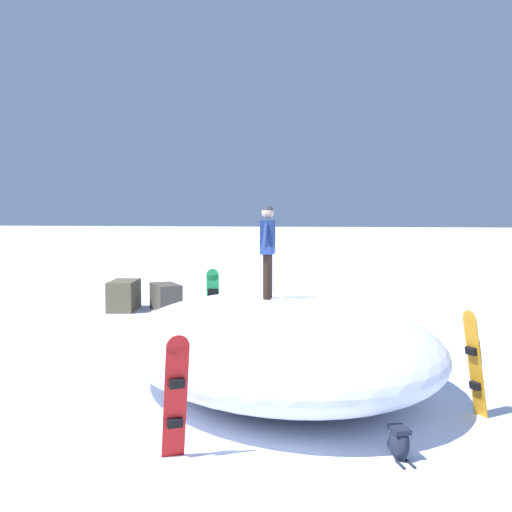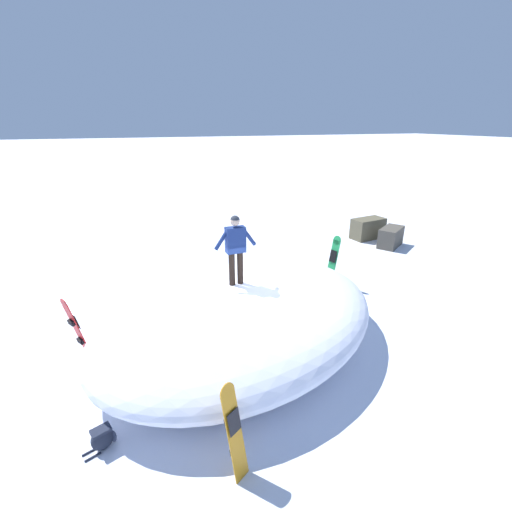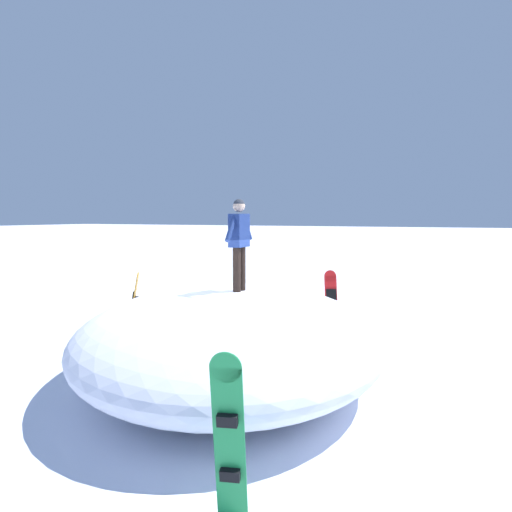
{
  "view_description": "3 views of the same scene",
  "coord_description": "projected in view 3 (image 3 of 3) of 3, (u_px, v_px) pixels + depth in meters",
  "views": [
    {
      "loc": [
        1.13,
        -11.67,
        3.11
      ],
      "look_at": [
        -0.76,
        -0.2,
        2.31
      ],
      "focal_mm": 45.94,
      "sensor_mm": 36.0,
      "label": 1
    },
    {
      "loc": [
        6.65,
        -2.69,
        5.13
      ],
      "look_at": [
        -0.07,
        -0.1,
        2.39
      ],
      "focal_mm": 25.03,
      "sensor_mm": 36.0,
      "label": 2
    },
    {
      "loc": [
        -4.49,
        7.28,
        2.93
      ],
      "look_at": [
        -0.67,
        -0.79,
        2.19
      ],
      "focal_mm": 34.57,
      "sensor_mm": 36.0,
      "label": 3
    }
  ],
  "objects": [
    {
      "name": "snowboard_primary_upright",
      "position": [
        229.0,
        436.0,
        4.53
      ],
      "size": [
        0.38,
        0.41,
        1.73
      ],
      "color": "#1E8C47",
      "rests_on": "ground"
    },
    {
      "name": "snowboard_secondary_upright",
      "position": [
        133.0,
        306.0,
        11.24
      ],
      "size": [
        0.41,
        0.4,
        1.64
      ],
      "color": "orange",
      "rests_on": "ground"
    },
    {
      "name": "ground",
      "position": [
        203.0,
        381.0,
        8.71
      ],
      "size": [
        240.0,
        240.0,
        0.0
      ],
      "primitive_type": "plane",
      "color": "white"
    },
    {
      "name": "backpack_near",
      "position": [
        220.0,
        322.0,
        12.49
      ],
      "size": [
        0.37,
        0.58,
        0.42
      ],
      "color": "#1E2333",
      "rests_on": "ground"
    },
    {
      "name": "snowboarder_standing",
      "position": [
        239.0,
        237.0,
        8.66
      ],
      "size": [
        0.23,
        0.99,
        1.62
      ],
      "color": "black",
      "rests_on": "snow_mound"
    },
    {
      "name": "snowboard_tertiary_upright",
      "position": [
        331.0,
        303.0,
        11.74
      ],
      "size": [
        0.43,
        0.45,
        1.62
      ],
      "color": "red",
      "rests_on": "ground"
    },
    {
      "name": "snow_mound",
      "position": [
        230.0,
        335.0,
        8.81
      ],
      "size": [
        7.91,
        8.84,
        1.59
      ],
      "primitive_type": "ellipsoid",
      "rotation": [
        0.0,
        0.0,
        2.01
      ],
      "color": "white",
      "rests_on": "ground"
    }
  ]
}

